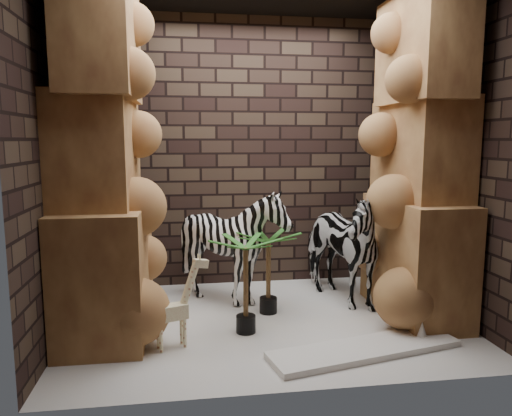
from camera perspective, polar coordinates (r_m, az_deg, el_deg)
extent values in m
plane|color=silver|center=(4.51, 1.29, -13.35)|extent=(3.50, 3.50, 0.00)
plane|color=black|center=(5.43, -0.88, 6.53)|extent=(3.50, 0.00, 3.50)
plane|color=black|center=(2.98, 5.44, 5.17)|extent=(3.50, 0.00, 3.50)
plane|color=black|center=(4.27, -22.60, 5.48)|extent=(0.00, 3.00, 3.00)
plane|color=black|center=(4.81, 22.46, 5.72)|extent=(0.00, 3.00, 3.00)
imported|color=white|center=(4.93, 9.44, -3.39)|extent=(0.94, 1.28, 1.35)
imported|color=white|center=(4.84, -2.79, -5.19)|extent=(1.05, 1.26, 1.07)
cube|color=white|center=(4.00, 12.87, -16.09)|extent=(1.61, 0.71, 0.05)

